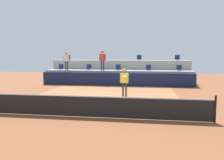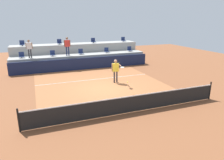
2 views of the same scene
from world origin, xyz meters
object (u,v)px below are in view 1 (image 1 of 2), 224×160
Objects in this scene: stadium_chair_lower_far_left at (61,67)px; stadium_chair_lower_right at (149,68)px; stadium_chair_upper_left at (102,58)px; stadium_chair_upper_far_right at (177,58)px; spectator_leaning_on_rail at (67,59)px; stadium_chair_lower_left at (89,68)px; stadium_chair_lower_center at (118,68)px; tennis_player at (125,80)px; stadium_chair_upper_far_left at (68,58)px; spectator_in_white at (103,58)px; stadium_chair_lower_far_right at (179,68)px; stadium_chair_upper_right at (139,58)px; tennis_ball at (117,90)px.

stadium_chair_lower_far_left is 1.00× the size of stadium_chair_lower_right.
stadium_chair_upper_left is 1.00× the size of stadium_chair_upper_far_right.
stadium_chair_upper_far_right is 0.32× the size of spectator_leaning_on_rail.
stadium_chair_lower_left is at bearing -116.85° from stadium_chair_upper_left.
tennis_player is at bearing -79.03° from stadium_chair_lower_center.
stadium_chair_lower_far_left is at bearing 180.00° from stadium_chair_lower_right.
stadium_chair_lower_right is (5.38, 0.00, 0.00)m from stadium_chair_lower_left.
stadium_chair_upper_far_left reaches higher than stadium_chair_lower_left.
stadium_chair_upper_left is at bearing 101.35° from spectator_in_white.
stadium_chair_lower_left reaches higher than tennis_player.
tennis_player is at bearing -57.94° from stadium_chair_lower_left.
stadium_chair_lower_far_left is 10.67m from stadium_chair_lower_far_right.
stadium_chair_lower_left is 1.00× the size of stadium_chair_upper_right.
spectator_leaning_on_rail is at bearing -73.64° from stadium_chair_upper_far_left.
stadium_chair_upper_far_right is at bearing 18.60° from stadium_chair_lower_center.
stadium_chair_lower_left is 1.00× the size of stadium_chair_upper_far_right.
stadium_chair_upper_right is (3.57, 0.00, 0.00)m from stadium_chair_upper_left.
spectator_in_white is (3.32, -0.00, 0.09)m from spectator_leaning_on_rail.
stadium_chair_lower_right reaches higher than tennis_player.
stadium_chair_upper_far_right is at bearing 0.00° from stadium_chair_upper_far_left.
stadium_chair_upper_far_left is (-7.99, 1.80, 0.85)m from stadium_chair_lower_right.
stadium_chair_lower_far_left is 5.37m from stadium_chair_lower_center.
stadium_chair_lower_left is 0.32× the size of spectator_leaning_on_rail.
stadium_chair_upper_far_left is at bearing 121.32° from tennis_ball.
stadium_chair_upper_right is at bearing 34.86° from spectator_in_white.
tennis_ball is (-4.30, -10.41, -1.55)m from stadium_chair_upper_far_right.
tennis_player is at bearing -94.26° from stadium_chair_upper_right.
stadium_chair_lower_far_left is 2.68m from stadium_chair_lower_left.
stadium_chair_lower_left and stadium_chair_lower_center have the same top height.
stadium_chair_upper_right reaches higher than stadium_chair_lower_right.
stadium_chair_upper_left is at bearing 63.15° from stadium_chair_lower_left.
stadium_chair_lower_left is 4.91m from stadium_chair_upper_right.
stadium_chair_lower_center is (2.68, 0.00, 0.00)m from stadium_chair_lower_left.
tennis_player is (2.98, -8.01, -1.23)m from stadium_chair_upper_left.
stadium_chair_lower_left is at bearing 11.05° from spectator_leaning_on_rail.
stadium_chair_lower_far_left is 1.99m from stadium_chair_upper_far_left.
stadium_chair_lower_far_right is 0.32× the size of spectator_leaning_on_rail.
stadium_chair_lower_center is 0.32× the size of spectator_leaning_on_rail.
spectator_in_white reaches higher than tennis_player.
stadium_chair_upper_right is (7.17, 1.80, 0.85)m from stadium_chair_lower_far_left.
spectator_leaning_on_rail is at bearing 124.69° from tennis_ball.
spectator_leaning_on_rail is at bearing -168.95° from stadium_chair_lower_left.
spectator_leaning_on_rail is (0.64, -2.18, -0.10)m from stadium_chair_upper_far_left.
stadium_chair_lower_left is at bearing -167.37° from stadium_chair_upper_far_right.
stadium_chair_lower_far_left reaches higher than tennis_ball.
spectator_in_white is at bearing -163.96° from stadium_chair_lower_center.
stadium_chair_lower_far_right is 7.65× the size of tennis_ball.
stadium_chair_upper_far_left is at bearing 180.00° from stadium_chair_upper_far_right.
tennis_player is (3.89, -6.21, -0.38)m from stadium_chair_lower_left.
stadium_chair_lower_left is at bearing -34.62° from stadium_chair_upper_far_left.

